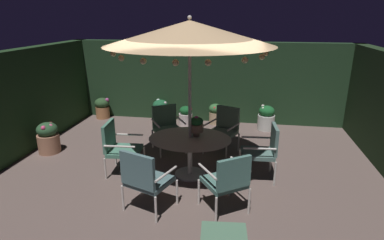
{
  "coord_description": "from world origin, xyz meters",
  "views": [
    {
      "loc": [
        0.96,
        -5.4,
        2.88
      ],
      "look_at": [
        0.03,
        0.13,
        1.01
      ],
      "focal_mm": 29.76,
      "sensor_mm": 36.0,
      "label": 1
    }
  ],
  "objects_px": {
    "patio_umbrella": "(190,33)",
    "potted_plant_back_center": "(216,113)",
    "centerpiece_planter": "(196,125)",
    "patio_chair_north": "(167,125)",
    "patio_dining_table": "(190,145)",
    "patio_chair_south": "(264,148)",
    "potted_plant_front_corner": "(266,118)",
    "ottoman_footrest": "(224,237)",
    "patio_chair_northeast": "(119,145)",
    "potted_plant_right_near": "(48,138)",
    "potted_plant_right_far": "(186,116)",
    "potted_plant_back_right": "(102,108)",
    "patio_chair_southeast": "(228,179)",
    "patio_chair_east": "(145,177)",
    "potted_plant_left_far": "(160,110)",
    "patio_chair_southwest": "(224,127)"
  },
  "relations": [
    {
      "from": "patio_chair_south",
      "to": "potted_plant_back_right",
      "type": "height_order",
      "value": "patio_chair_south"
    },
    {
      "from": "patio_chair_north",
      "to": "potted_plant_back_center",
      "type": "distance_m",
      "value": 2.15
    },
    {
      "from": "potted_plant_front_corner",
      "to": "ottoman_footrest",
      "type": "bearing_deg",
      "value": -98.87
    },
    {
      "from": "patio_chair_southwest",
      "to": "patio_chair_north",
      "type": "bearing_deg",
      "value": -175.7
    },
    {
      "from": "centerpiece_planter",
      "to": "patio_chair_northeast",
      "type": "distance_m",
      "value": 1.51
    },
    {
      "from": "potted_plant_back_center",
      "to": "potted_plant_right_far",
      "type": "height_order",
      "value": "potted_plant_back_center"
    },
    {
      "from": "patio_chair_southeast",
      "to": "potted_plant_left_far",
      "type": "distance_m",
      "value": 4.67
    },
    {
      "from": "patio_umbrella",
      "to": "patio_chair_east",
      "type": "bearing_deg",
      "value": -110.35
    },
    {
      "from": "patio_umbrella",
      "to": "patio_chair_southwest",
      "type": "height_order",
      "value": "patio_umbrella"
    },
    {
      "from": "patio_dining_table",
      "to": "potted_plant_back_right",
      "type": "bearing_deg",
      "value": 135.83
    },
    {
      "from": "potted_plant_back_center",
      "to": "potted_plant_right_near",
      "type": "relative_size",
      "value": 0.82
    },
    {
      "from": "patio_dining_table",
      "to": "patio_chair_southeast",
      "type": "xyz_separation_m",
      "value": [
        0.75,
        -1.09,
        -0.04
      ]
    },
    {
      "from": "patio_chair_north",
      "to": "patio_chair_northeast",
      "type": "height_order",
      "value": "patio_chair_northeast"
    },
    {
      "from": "patio_umbrella",
      "to": "potted_plant_back_center",
      "type": "relative_size",
      "value": 5.15
    },
    {
      "from": "patio_chair_southwest",
      "to": "potted_plant_left_far",
      "type": "relative_size",
      "value": 1.61
    },
    {
      "from": "patio_chair_southwest",
      "to": "potted_plant_left_far",
      "type": "bearing_deg",
      "value": 136.24
    },
    {
      "from": "potted_plant_left_far",
      "to": "potted_plant_right_far",
      "type": "xyz_separation_m",
      "value": [
        0.78,
        -0.28,
        -0.05
      ]
    },
    {
      "from": "centerpiece_planter",
      "to": "patio_chair_north",
      "type": "relative_size",
      "value": 0.4
    },
    {
      "from": "patio_chair_southwest",
      "to": "patio_umbrella",
      "type": "bearing_deg",
      "value": -113.71
    },
    {
      "from": "patio_chair_northeast",
      "to": "patio_chair_southeast",
      "type": "distance_m",
      "value": 2.31
    },
    {
      "from": "potted_plant_back_right",
      "to": "centerpiece_planter",
      "type": "bearing_deg",
      "value": -42.2
    },
    {
      "from": "patio_chair_northeast",
      "to": "potted_plant_back_center",
      "type": "xyz_separation_m",
      "value": [
        1.52,
        3.17,
        -0.27
      ]
    },
    {
      "from": "patio_chair_north",
      "to": "ottoman_footrest",
      "type": "relative_size",
      "value": 1.64
    },
    {
      "from": "patio_chair_northeast",
      "to": "potted_plant_front_corner",
      "type": "bearing_deg",
      "value": 45.24
    },
    {
      "from": "patio_umbrella",
      "to": "patio_chair_northeast",
      "type": "height_order",
      "value": "patio_umbrella"
    },
    {
      "from": "patio_chair_southwest",
      "to": "potted_plant_front_corner",
      "type": "xyz_separation_m",
      "value": [
        1.0,
        1.56,
        -0.23
      ]
    },
    {
      "from": "patio_chair_south",
      "to": "patio_chair_north",
      "type": "bearing_deg",
      "value": 153.17
    },
    {
      "from": "patio_chair_east",
      "to": "patio_chair_southeast",
      "type": "xyz_separation_m",
      "value": [
        1.22,
        0.16,
        -0.01
      ]
    },
    {
      "from": "potted_plant_back_right",
      "to": "potted_plant_left_far",
      "type": "xyz_separation_m",
      "value": [
        1.73,
        0.04,
        -0.0
      ]
    },
    {
      "from": "patio_dining_table",
      "to": "patio_chair_south",
      "type": "height_order",
      "value": "patio_chair_south"
    },
    {
      "from": "patio_chair_south",
      "to": "patio_chair_southeast",
      "type": "bearing_deg",
      "value": -115.79
    },
    {
      "from": "patio_chair_south",
      "to": "potted_plant_front_corner",
      "type": "relative_size",
      "value": 1.59
    },
    {
      "from": "patio_chair_northeast",
      "to": "patio_chair_southwest",
      "type": "bearing_deg",
      "value": 35.47
    },
    {
      "from": "potted_plant_right_near",
      "to": "potted_plant_back_right",
      "type": "bearing_deg",
      "value": 87.43
    },
    {
      "from": "patio_dining_table",
      "to": "potted_plant_back_center",
      "type": "height_order",
      "value": "patio_dining_table"
    },
    {
      "from": "centerpiece_planter",
      "to": "patio_chair_southeast",
      "type": "distance_m",
      "value": 1.43
    },
    {
      "from": "patio_chair_east",
      "to": "ottoman_footrest",
      "type": "relative_size",
      "value": 1.72
    },
    {
      "from": "patio_chair_southeast",
      "to": "patio_umbrella",
      "type": "bearing_deg",
      "value": 124.58
    },
    {
      "from": "patio_chair_northeast",
      "to": "potted_plant_right_near",
      "type": "xyz_separation_m",
      "value": [
        -1.88,
        0.63,
        -0.22
      ]
    },
    {
      "from": "patio_chair_north",
      "to": "patio_chair_south",
      "type": "distance_m",
      "value": 2.29
    },
    {
      "from": "potted_plant_back_center",
      "to": "potted_plant_left_far",
      "type": "relative_size",
      "value": 0.92
    },
    {
      "from": "patio_umbrella",
      "to": "patio_chair_east",
      "type": "relative_size",
      "value": 2.82
    },
    {
      "from": "patio_chair_north",
      "to": "patio_chair_east",
      "type": "relative_size",
      "value": 0.96
    },
    {
      "from": "patio_umbrella",
      "to": "patio_chair_north",
      "type": "height_order",
      "value": "patio_umbrella"
    },
    {
      "from": "patio_umbrella",
      "to": "potted_plant_right_far",
      "type": "height_order",
      "value": "patio_umbrella"
    },
    {
      "from": "patio_chair_north",
      "to": "patio_chair_northeast",
      "type": "relative_size",
      "value": 0.97
    },
    {
      "from": "patio_dining_table",
      "to": "potted_plant_back_right",
      "type": "height_order",
      "value": "patio_dining_table"
    },
    {
      "from": "patio_umbrella",
      "to": "patio_chair_south",
      "type": "distance_m",
      "value": 2.4
    },
    {
      "from": "centerpiece_planter",
      "to": "potted_plant_right_far",
      "type": "bearing_deg",
      "value": 104.69
    },
    {
      "from": "potted_plant_back_right",
      "to": "patio_chair_northeast",
      "type": "bearing_deg",
      "value": -60.48
    }
  ]
}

